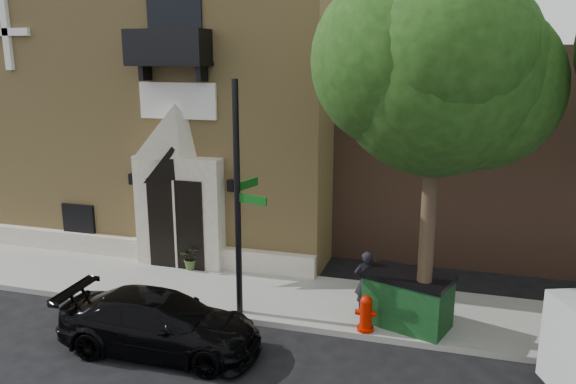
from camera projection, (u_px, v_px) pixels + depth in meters
name	position (u px, v px, depth m)	size (l,w,h in m)	color
ground	(168.00, 313.00, 13.69)	(120.00, 120.00, 0.00)	black
sidewalk	(229.00, 291.00, 14.80)	(42.00, 3.00, 0.15)	gray
church	(192.00, 97.00, 20.82)	(12.20, 11.01, 9.30)	tan
street_tree_left	(439.00, 69.00, 10.98)	(4.97, 4.38, 7.77)	#38281C
black_sedan	(160.00, 323.00, 11.84)	(1.76, 4.34, 1.26)	black
street_sign	(239.00, 200.00, 12.80)	(0.85, 1.01, 5.48)	black
fire_hydrant	(366.00, 313.00, 12.43)	(0.47, 0.38, 0.83)	#AA0F00
dumpster	(408.00, 299.00, 12.65)	(2.11, 1.61, 1.22)	#0E3614
planter	(192.00, 258.00, 16.07)	(0.60, 0.52, 0.67)	#40572A
pedestrian_near	(366.00, 282.00, 13.26)	(0.55, 0.36, 1.52)	black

